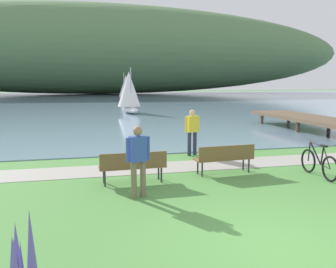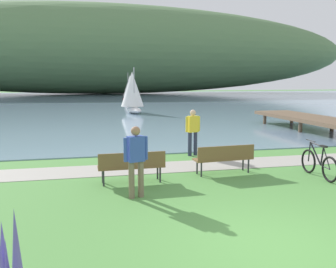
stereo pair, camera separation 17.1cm
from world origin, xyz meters
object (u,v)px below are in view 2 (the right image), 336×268
at_px(person_at_shoreline, 193,129).
at_px(sailboat_nearest_to_shore, 132,92).
at_px(park_bench_further_along, 132,165).
at_px(bicycle_leaning_near_bench, 319,164).
at_px(person_on_the_grass, 136,157).
at_px(park_bench_near_camera, 224,157).
at_px(sailboat_mid_bay, 130,87).

relative_size(person_at_shoreline, sailboat_nearest_to_shore, 0.44).
bearing_deg(park_bench_further_along, bicycle_leaning_near_bench, -5.78).
bearing_deg(person_at_shoreline, bicycle_leaning_near_bench, -54.75).
bearing_deg(person_on_the_grass, park_bench_near_camera, 29.67).
bearing_deg(park_bench_further_along, person_at_shoreline, 50.51).
relative_size(park_bench_near_camera, person_on_the_grass, 1.07).
bearing_deg(person_on_the_grass, park_bench_further_along, 88.06).
distance_m(park_bench_near_camera, park_bench_further_along, 2.83).
distance_m(park_bench_further_along, person_on_the_grass, 1.31).
bearing_deg(bicycle_leaning_near_bench, sailboat_nearest_to_shore, 96.92).
relative_size(park_bench_further_along, person_at_shoreline, 1.06).
height_order(park_bench_near_camera, sailboat_nearest_to_shore, sailboat_nearest_to_shore).
relative_size(park_bench_further_along, sailboat_mid_bay, 0.47).
bearing_deg(sailboat_mid_bay, park_bench_near_camera, -92.71).
height_order(person_on_the_grass, sailboat_mid_bay, sailboat_mid_bay).
height_order(person_at_shoreline, sailboat_nearest_to_shore, sailboat_nearest_to_shore).
xyz_separation_m(bicycle_leaning_near_bench, sailboat_mid_bay, (-0.56, 42.21, 1.47)).
height_order(bicycle_leaning_near_bench, sailboat_mid_bay, sailboat_mid_bay).
bearing_deg(sailboat_nearest_to_shore, person_at_shoreline, -89.98).
bearing_deg(person_at_shoreline, person_on_the_grass, -121.25).
relative_size(park_bench_further_along, bicycle_leaning_near_bench, 1.02).
relative_size(person_at_shoreline, sailboat_mid_bay, 0.44).
xyz_separation_m(sailboat_nearest_to_shore, sailboat_mid_bay, (2.10, 20.25, 0.02)).
height_order(park_bench_further_along, person_on_the_grass, person_on_the_grass).
xyz_separation_m(park_bench_near_camera, person_at_shoreline, (-0.15, 2.83, 0.46)).
relative_size(park_bench_further_along, person_on_the_grass, 1.06).
xyz_separation_m(bicycle_leaning_near_bench, sailboat_nearest_to_shore, (-2.67, 21.96, 1.46)).
relative_size(person_on_the_grass, sailboat_mid_bay, 0.44).
relative_size(person_on_the_grass, sailboat_nearest_to_shore, 0.44).
relative_size(park_bench_near_camera, person_at_shoreline, 1.07).
xyz_separation_m(bicycle_leaning_near_bench, person_at_shoreline, (-2.66, 3.76, 0.58)).
bearing_deg(park_bench_near_camera, person_on_the_grass, -150.33).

